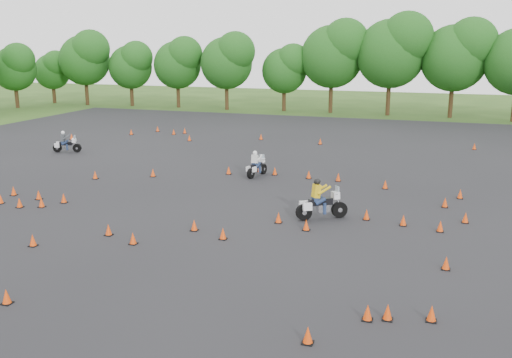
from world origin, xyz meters
The scene contains 7 objects.
ground centered at (0.00, 0.00, 0.00)m, with size 140.00×140.00×0.00m, color #2D5119.
asphalt_pad centered at (0.00, 6.00, 0.01)m, with size 62.00×62.00×0.00m, color black.
treeline centered at (1.75, 35.37, 4.69)m, with size 87.03×32.44×11.13m.
traffic_cones centered at (-0.57, 5.29, 0.23)m, with size 36.55×32.97×0.45m.
rider_grey centered at (-16.78, 12.24, 0.78)m, with size 2.00×0.61×1.55m, color #3D4145, non-canonical shape.
rider_yellow centered at (3.57, 2.45, 0.92)m, with size 2.37×0.73×1.83m, color gold, non-canonical shape.
rider_white centered at (-1.69, 9.39, 0.77)m, with size 1.98×0.61×1.52m, color beige, non-canonical shape.
Camera 1 is at (8.32, -21.32, 7.65)m, focal length 40.00 mm.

